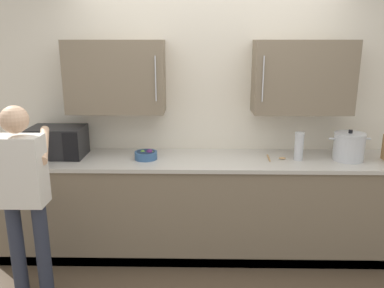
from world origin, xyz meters
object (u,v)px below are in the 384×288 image
at_px(thermos_flask, 299,146).
at_px(stock_pot, 349,147).
at_px(wooden_spoon, 276,158).
at_px(microwave_oven, 54,142).
at_px(fruit_bowl, 146,155).
at_px(person_figure, 23,189).

bearing_deg(thermos_flask, stock_pot, 1.29).
xyz_separation_m(stock_pot, wooden_spoon, (-0.65, 0.02, -0.12)).
bearing_deg(microwave_oven, stock_pot, -1.20).
bearing_deg(thermos_flask, fruit_bowl, 179.85).
distance_m(fruit_bowl, person_figure, 1.10).
bearing_deg(microwave_oven, wooden_spoon, -1.16).
bearing_deg(wooden_spoon, person_figure, -159.93).
relative_size(thermos_flask, person_figure, 0.17).
xyz_separation_m(fruit_bowl, stock_pot, (1.84, 0.01, 0.08)).
height_order(thermos_flask, fruit_bowl, thermos_flask).
bearing_deg(stock_pot, wooden_spoon, 178.67).
distance_m(thermos_flask, wooden_spoon, 0.23).
bearing_deg(fruit_bowl, thermos_flask, -0.15).
bearing_deg(person_figure, fruit_bowl, 40.89).
bearing_deg(stock_pot, fruit_bowl, -179.80).
xyz_separation_m(stock_pot, person_figure, (-2.67, -0.72, -0.14)).
bearing_deg(fruit_bowl, microwave_oven, 175.80).
distance_m(microwave_oven, thermos_flask, 2.25).
bearing_deg(wooden_spoon, thermos_flask, -7.45).
height_order(stock_pot, person_figure, person_figure).
distance_m(stock_pot, wooden_spoon, 0.66).
distance_m(thermos_flask, stock_pot, 0.45).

